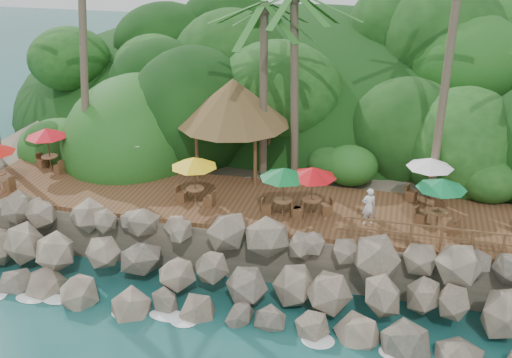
# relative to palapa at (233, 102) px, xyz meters

# --- Properties ---
(ground) EXTENTS (140.00, 140.00, 0.00)m
(ground) POSITION_rel_palapa_xyz_m (1.89, -9.18, -5.79)
(ground) COLOR #19514F
(ground) RESTS_ON ground
(land_base) EXTENTS (32.00, 25.20, 2.10)m
(land_base) POSITION_rel_palapa_xyz_m (1.89, 6.82, -4.74)
(land_base) COLOR gray
(land_base) RESTS_ON ground
(jungle_hill) EXTENTS (44.80, 28.00, 15.40)m
(jungle_hill) POSITION_rel_palapa_xyz_m (1.89, 14.32, -5.79)
(jungle_hill) COLOR #143811
(jungle_hill) RESTS_ON ground
(seawall) EXTENTS (29.00, 4.00, 2.30)m
(seawall) POSITION_rel_palapa_xyz_m (1.89, -7.18, -4.64)
(seawall) COLOR gray
(seawall) RESTS_ON ground
(terrace) EXTENTS (26.00, 5.00, 0.20)m
(terrace) POSITION_rel_palapa_xyz_m (1.89, -3.18, -3.59)
(terrace) COLOR brown
(terrace) RESTS_ON land_base
(jungle_foliage) EXTENTS (44.00, 16.00, 12.00)m
(jungle_foliage) POSITION_rel_palapa_xyz_m (1.89, 5.82, -5.79)
(jungle_foliage) COLOR #143811
(jungle_foliage) RESTS_ON ground
(foam_line) EXTENTS (25.20, 0.80, 0.06)m
(foam_line) POSITION_rel_palapa_xyz_m (1.89, -8.88, -5.76)
(foam_line) COLOR white
(foam_line) RESTS_ON ground
(palapa) EXTENTS (5.33, 5.33, 4.60)m
(palapa) POSITION_rel_palapa_xyz_m (0.00, 0.00, 0.00)
(palapa) COLOR brown
(palapa) RESTS_ON ground
(dining_clusters) EXTENTS (25.59, 4.99, 2.15)m
(dining_clusters) POSITION_rel_palapa_xyz_m (1.79, -3.32, -1.70)
(dining_clusters) COLOR brown
(dining_clusters) RESTS_ON terrace
(railing) EXTENTS (6.10, 0.10, 1.00)m
(railing) POSITION_rel_palapa_xyz_m (9.02, -5.53, -2.89)
(railing) COLOR brown
(railing) RESTS_ON terrace
(waiter) EXTENTS (0.68, 0.58, 1.58)m
(waiter) POSITION_rel_palapa_xyz_m (6.77, -4.06, -2.70)
(waiter) COLOR white
(waiter) RESTS_ON terrace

